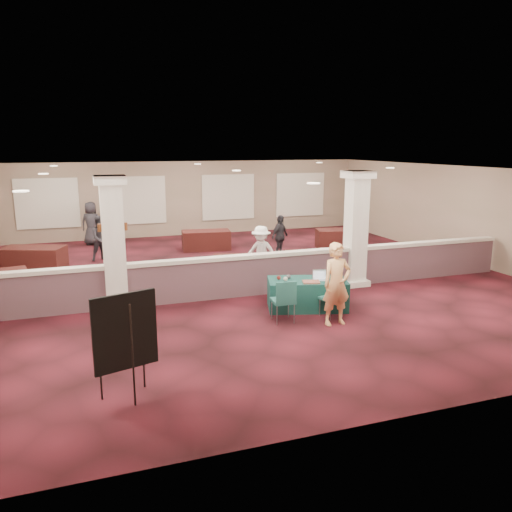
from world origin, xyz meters
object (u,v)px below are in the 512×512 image
object	(u,v)px
far_table_back_center	(206,240)
attendee_d	(91,223)
woman	(337,284)
far_table_back_left	(34,259)
far_table_back_right	(340,239)
attendee_b	(261,252)
attendee_c	(280,236)
conf_chair_side	(284,298)
conf_chair_main	(334,296)
easel_board	(125,333)
attendee_a	(101,238)
far_table_front_center	(240,267)
near_table	(307,294)
far_table_front_right	(311,261)

from	to	relation	value
far_table_back_center	attendee_d	world-z (taller)	attendee_d
woman	far_table_back_left	size ratio (longest dim) A/B	0.99
far_table_back_center	far_table_back_right	bearing A→B (deg)	-16.09
attendee_b	far_table_back_right	bearing A→B (deg)	76.76
attendee_b	attendee_c	world-z (taller)	attendee_b
conf_chair_side	attendee_d	size ratio (longest dim) A/B	0.57
attendee_c	far_table_back_left	bearing A→B (deg)	140.82
conf_chair_main	far_table_back_center	distance (m)	8.49
attendee_c	attendee_b	bearing A→B (deg)	-156.45
far_table_back_center	attendee_d	size ratio (longest dim) A/B	1.04
attendee_b	easel_board	bearing A→B (deg)	-85.02
attendee_a	attendee_d	bearing A→B (deg)	75.92
conf_chair_main	far_table_back_right	world-z (taller)	conf_chair_main
attendee_c	conf_chair_side	bearing A→B (deg)	-144.57
easel_board	far_table_front_center	bearing A→B (deg)	42.85
easel_board	attendee_d	xyz separation A→B (m)	(-0.26, 13.13, -0.23)
near_table	attendee_b	size ratio (longest dim) A/B	1.19
far_table_back_right	attendee_b	distance (m)	5.42
attendee_c	far_table_front_center	bearing A→B (deg)	-168.38
near_table	attendee_d	distance (m)	11.08
far_table_front_right	conf_chair_main	bearing A→B (deg)	-108.13
easel_board	far_table_back_left	xyz separation A→B (m)	(-2.10, 9.33, -0.71)
attendee_a	far_table_back_left	bearing A→B (deg)	-178.14
conf_chair_side	far_table_back_left	world-z (taller)	conf_chair_side
attendee_b	attendee_c	distance (m)	2.90
far_table_front_center	attendee_c	distance (m)	3.04
far_table_front_right	attendee_d	world-z (taller)	attendee_d
conf_chair_side	easel_board	bearing A→B (deg)	-142.44
conf_chair_main	far_table_front_center	xyz separation A→B (m)	(-0.97, 4.11, -0.20)
woman	far_table_back_center	size ratio (longest dim) A/B	1.03
far_table_back_left	attendee_b	xyz separation A→B (m)	(6.47, -3.20, 0.41)
far_table_front_center	attendee_b	bearing A→B (deg)	-28.74
woman	attendee_b	distance (m)	4.21
far_table_back_right	attendee_b	size ratio (longest dim) A/B	1.14
near_table	conf_chair_main	size ratio (longest dim) A/B	2.09
attendee_a	far_table_back_right	bearing A→B (deg)	-24.27
conf_chair_side	attendee_c	world-z (taller)	attendee_c
far_table_front_center	attendee_d	distance (m)	7.87
conf_chair_main	easel_board	bearing A→B (deg)	-168.77
easel_board	far_table_back_right	bearing A→B (deg)	30.49
conf_chair_main	far_table_back_center	xyz separation A→B (m)	(-0.99, 8.43, -0.17)
attendee_b	attendee_c	bearing A→B (deg)	97.84
far_table_back_left	easel_board	bearing A→B (deg)	-77.31
near_table	far_table_back_center	bearing A→B (deg)	111.31
easel_board	far_table_back_center	xyz separation A→B (m)	(3.80, 10.75, -0.73)
conf_chair_main	attendee_d	xyz separation A→B (m)	(-5.05, 10.81, 0.33)
far_table_back_center	far_table_back_left	bearing A→B (deg)	-166.46
far_table_back_center	attendee_b	distance (m)	4.68
far_table_front_right	attendee_b	bearing A→B (deg)	-170.34
far_table_back_right	attendee_d	distance (m)	9.77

